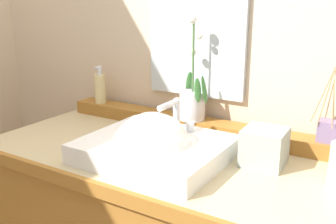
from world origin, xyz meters
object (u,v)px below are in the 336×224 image
potted_plant (193,100)px  tissue_box (264,147)px  reed_diffuser (328,130)px  soap_bar (143,122)px  soap_dispenser (100,88)px  sink_basin (153,152)px

potted_plant → tissue_box: bearing=-24.4°
potted_plant → reed_diffuser: bearing=2.2°
reed_diffuser → soap_bar: bearing=-160.7°
soap_dispenser → reed_diffuser: (0.97, 0.01, -0.03)m
sink_basin → tissue_box: sink_basin is taller
soap_bar → potted_plant: 0.22m
soap_bar → potted_plant: size_ratio=0.17×
sink_basin → reed_diffuser: bearing=34.7°
soap_bar → reed_diffuser: size_ratio=0.28×
sink_basin → soap_bar: sink_basin is taller
soap_dispenser → tissue_box: soap_dispenser is taller
soap_bar → tissue_box: bearing=4.5°
soap_dispenser → reed_diffuser: size_ratio=0.67×
soap_dispenser → soap_bar: bearing=-27.9°
potted_plant → soap_dispenser: 0.48m
soap_dispenser → tissue_box: size_ratio=1.29×
reed_diffuser → potted_plant: bearing=-177.8°
sink_basin → soap_dispenser: (-0.50, 0.32, 0.10)m
sink_basin → soap_dispenser: size_ratio=2.73×
potted_plant → soap_dispenser: (-0.48, 0.01, -0.01)m
sink_basin → reed_diffuser: size_ratio=1.82×
reed_diffuser → tissue_box: 0.24m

